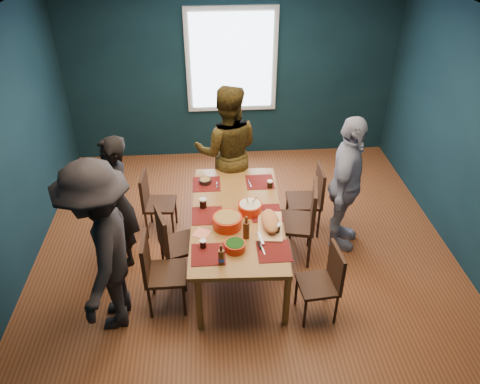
% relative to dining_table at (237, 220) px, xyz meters
% --- Properties ---
extents(room, '(5.01, 5.01, 2.71)m').
position_rel_dining_table_xyz_m(room, '(0.11, 0.52, 0.70)').
color(room, brown).
rests_on(room, ground).
extents(dining_table, '(1.05, 1.98, 0.74)m').
position_rel_dining_table_xyz_m(dining_table, '(0.00, 0.00, 0.00)').
color(dining_table, olive).
rests_on(dining_table, floor).
extents(chair_left_far, '(0.40, 0.40, 0.84)m').
position_rel_dining_table_xyz_m(chair_left_far, '(-0.99, 0.74, -0.18)').
color(chair_left_far, '#331D11').
rests_on(chair_left_far, floor).
extents(chair_left_mid, '(0.51, 0.51, 0.90)m').
position_rel_dining_table_xyz_m(chair_left_mid, '(-0.71, -0.12, -0.15)').
color(chair_left_mid, '#331D11').
rests_on(chair_left_mid, floor).
extents(chair_left_near, '(0.41, 0.41, 0.89)m').
position_rel_dining_table_xyz_m(chair_left_near, '(-0.85, -0.54, -0.15)').
color(chair_left_near, '#331D11').
rests_on(chair_left_near, floor).
extents(chair_right_far, '(0.42, 0.42, 0.90)m').
position_rel_dining_table_xyz_m(chair_right_far, '(0.96, 0.63, -0.15)').
color(chair_right_far, '#331D11').
rests_on(chair_right_far, floor).
extents(chair_right_mid, '(0.53, 0.53, 1.00)m').
position_rel_dining_table_xyz_m(chair_right_mid, '(0.76, 0.12, -0.09)').
color(chair_right_mid, '#331D11').
rests_on(chair_right_mid, floor).
extents(chair_right_near, '(0.41, 0.41, 0.83)m').
position_rel_dining_table_xyz_m(chair_right_near, '(0.83, -0.78, -0.19)').
color(chair_right_near, '#331D11').
rests_on(chair_right_near, floor).
extents(person_far_left, '(0.52, 0.66, 1.59)m').
position_rel_dining_table_xyz_m(person_far_left, '(-1.31, 0.24, 0.13)').
color(person_far_left, black).
rests_on(person_far_left, floor).
extents(person_back, '(0.89, 0.72, 1.76)m').
position_rel_dining_table_xyz_m(person_back, '(-0.04, 1.17, 0.21)').
color(person_back, black).
rests_on(person_back, floor).
extents(person_right, '(0.78, 1.07, 1.69)m').
position_rel_dining_table_xyz_m(person_right, '(1.28, 0.34, 0.17)').
color(person_right, white).
rests_on(person_right, floor).
extents(person_near_left, '(0.69, 1.19, 1.83)m').
position_rel_dining_table_xyz_m(person_near_left, '(-1.30, -0.69, 0.25)').
color(person_near_left, black).
rests_on(person_near_left, floor).
extents(bowl_salad, '(0.31, 0.31, 0.13)m').
position_rel_dining_table_xyz_m(bowl_salad, '(-0.11, -0.20, 0.14)').
color(bowl_salad, red).
rests_on(bowl_salad, dining_table).
extents(bowl_dumpling, '(0.26, 0.26, 0.25)m').
position_rel_dining_table_xyz_m(bowl_dumpling, '(0.15, 0.04, 0.13)').
color(bowl_dumpling, red).
rests_on(bowl_dumpling, dining_table).
extents(bowl_herbs, '(0.21, 0.21, 0.09)m').
position_rel_dining_table_xyz_m(bowl_herbs, '(-0.06, -0.58, 0.12)').
color(bowl_herbs, red).
rests_on(bowl_herbs, dining_table).
extents(cutting_board, '(0.32, 0.63, 0.14)m').
position_rel_dining_table_xyz_m(cutting_board, '(0.33, -0.25, 0.13)').
color(cutting_board, tan).
rests_on(cutting_board, dining_table).
extents(small_bowl, '(0.15, 0.15, 0.06)m').
position_rel_dining_table_xyz_m(small_bowl, '(-0.33, 0.66, 0.10)').
color(small_bowl, black).
rests_on(small_bowl, dining_table).
extents(beer_bottle_a, '(0.06, 0.06, 0.22)m').
position_rel_dining_table_xyz_m(beer_bottle_a, '(-0.20, -0.77, 0.15)').
color(beer_bottle_a, '#46210C').
rests_on(beer_bottle_a, dining_table).
extents(beer_bottle_b, '(0.07, 0.07, 0.26)m').
position_rel_dining_table_xyz_m(beer_bottle_b, '(0.07, -0.40, 0.17)').
color(beer_bottle_b, '#46210C').
rests_on(beer_bottle_b, dining_table).
extents(cola_glass_a, '(0.07, 0.07, 0.09)m').
position_rel_dining_table_xyz_m(cola_glass_a, '(-0.37, -0.53, 0.12)').
color(cola_glass_a, black).
rests_on(cola_glass_a, dining_table).
extents(cola_glass_b, '(0.08, 0.08, 0.11)m').
position_rel_dining_table_xyz_m(cola_glass_b, '(0.38, -0.35, 0.13)').
color(cola_glass_b, black).
rests_on(cola_glass_b, dining_table).
extents(cola_glass_c, '(0.07, 0.07, 0.09)m').
position_rel_dining_table_xyz_m(cola_glass_c, '(0.43, 0.51, 0.12)').
color(cola_glass_c, black).
rests_on(cola_glass_c, dining_table).
extents(cola_glass_d, '(0.08, 0.08, 0.11)m').
position_rel_dining_table_xyz_m(cola_glass_d, '(-0.36, 0.16, 0.13)').
color(cola_glass_d, black).
rests_on(cola_glass_d, dining_table).
extents(napkin_a, '(0.17, 0.17, 0.00)m').
position_rel_dining_table_xyz_m(napkin_a, '(0.33, 0.01, 0.07)').
color(napkin_a, '#EB8163').
rests_on(napkin_a, dining_table).
extents(napkin_b, '(0.21, 0.21, 0.00)m').
position_rel_dining_table_xyz_m(napkin_b, '(-0.38, -0.30, 0.07)').
color(napkin_b, '#EB8163').
rests_on(napkin_b, dining_table).
extents(napkin_c, '(0.18, 0.18, 0.00)m').
position_rel_dining_table_xyz_m(napkin_c, '(0.38, -0.65, 0.07)').
color(napkin_c, '#EB8163').
rests_on(napkin_c, dining_table).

